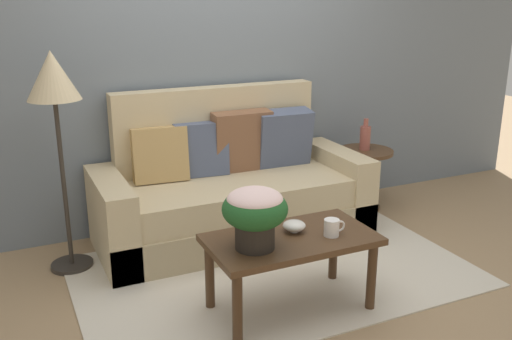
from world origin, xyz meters
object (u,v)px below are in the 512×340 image
side_table (365,168)px  snack_bowl (294,226)px  coffee_mug (332,228)px  floor_lamp (54,92)px  couch (231,191)px  table_vase (365,137)px  potted_plant (255,211)px  coffee_table (291,247)px

side_table → snack_bowl: bearing=-138.9°
side_table → coffee_mug: size_ratio=3.92×
side_table → floor_lamp: floor_lamp is taller
couch → side_table: 1.26m
floor_lamp → table_vase: (2.46, 0.12, -0.58)m
floor_lamp → side_table: bearing=2.2°
side_table → coffee_mug: (-1.14, -1.28, 0.15)m
couch → table_vase: bearing=2.8°
couch → table_vase: 1.29m
floor_lamp → snack_bowl: 1.71m
potted_plant → table_vase: bearing=38.1°
couch → snack_bowl: 1.11m
couch → coffee_mug: couch is taller
potted_plant → table_vase: (1.61, 1.27, -0.05)m
side_table → coffee_mug: 1.73m
side_table → potted_plant: bearing=-142.3°
floor_lamp → table_vase: size_ratio=5.49×
side_table → potted_plant: (-1.61, -1.25, 0.32)m
coffee_mug → table_vase: (1.14, 1.30, 0.12)m
snack_bowl → table_vase: size_ratio=0.50×
couch → potted_plant: 1.30m
potted_plant → coffee_mug: (0.47, -0.04, -0.17)m
snack_bowl → table_vase: table_vase is taller
couch → snack_bowl: (-0.06, -1.10, 0.15)m
coffee_table → snack_bowl: (0.05, 0.06, 0.11)m
potted_plant → floor_lamp: bearing=126.4°
table_vase → floor_lamp: bearing=-177.3°
side_table → snack_bowl: snack_bowl is taller
coffee_table → table_vase: (1.36, 1.22, 0.24)m
coffee_table → table_vase: size_ratio=3.64×
coffee_table → potted_plant: potted_plant is taller
side_table → table_vase: 0.27m
couch → coffee_table: couch is taller
potted_plant → table_vase: size_ratio=1.34×
table_vase → potted_plant: bearing=-141.9°
floor_lamp → coffee_mug: bearing=-42.0°
potted_plant → table_vase: 2.05m
table_vase → side_table: bearing=-94.5°
side_table → snack_bowl: (-1.31, -1.14, 0.14)m
coffee_table → floor_lamp: bearing=134.9°
couch → coffee_table: size_ratio=2.09×
side_table → table_vase: table_vase is taller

